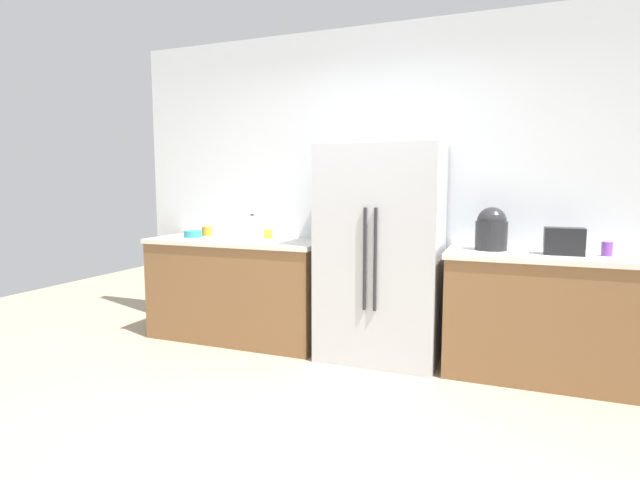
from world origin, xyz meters
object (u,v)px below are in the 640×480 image
object	(u,v)px
toaster	(564,241)
bottle_a	(252,229)
rice_cooker	(491,229)
cup_a	(607,249)
bowl_a	(193,234)
cup_b	(207,231)
cup_c	(268,234)
refrigerator	(381,254)

from	to	relation	value
toaster	bottle_a	xyz separation A→B (m)	(-2.52, 0.11, -0.01)
rice_cooker	cup_a	world-z (taller)	rice_cooker
bottle_a	cup_a	bearing A→B (deg)	-1.30
toaster	bowl_a	distance (m)	3.12
bottle_a	cup_b	distance (m)	0.55
rice_cooker	cup_c	distance (m)	1.93
cup_a	bowl_a	bearing A→B (deg)	179.98
toaster	cup_a	bearing A→B (deg)	9.43
toaster	cup_a	xyz separation A→B (m)	(0.27, 0.05, -0.05)
toaster	refrigerator	bearing A→B (deg)	178.91
cup_a	rice_cooker	bearing A→B (deg)	176.76
bottle_a	cup_c	xyz separation A→B (m)	(0.11, 0.10, -0.05)
bowl_a	bottle_a	bearing A→B (deg)	5.95
cup_c	bottle_a	bearing A→B (deg)	-138.64
rice_cooker	bottle_a	world-z (taller)	rice_cooker
rice_cooker	cup_a	distance (m)	0.76
cup_c	bowl_a	world-z (taller)	cup_c
cup_a	cup_c	xyz separation A→B (m)	(-2.68, 0.16, -0.01)
rice_cooker	cup_b	bearing A→B (deg)	177.61
toaster	rice_cooker	distance (m)	0.49
refrigerator	rice_cooker	distance (m)	0.86
refrigerator	bowl_a	xyz separation A→B (m)	(-1.80, 0.02, 0.09)
cup_a	bowl_a	size ratio (longest dim) A/B	0.57
bowl_a	refrigerator	bearing A→B (deg)	-0.68
bottle_a	cup_c	world-z (taller)	bottle_a
bottle_a	cup_a	size ratio (longest dim) A/B	2.33
rice_cooker	cup_c	size ratio (longest dim) A/B	4.00
cup_a	refrigerator	bearing A→B (deg)	-179.27
cup_b	cup_a	bearing A→B (deg)	-2.58
rice_cooker	cup_c	xyz separation A→B (m)	(-1.93, 0.12, -0.12)
refrigerator	rice_cooker	bearing A→B (deg)	4.34
toaster	cup_b	size ratio (longest dim) A/B	2.74
cup_b	bowl_a	distance (m)	0.16
cup_a	cup_c	distance (m)	2.69
cup_b	cup_c	size ratio (longest dim) A/B	1.16
cup_a	bowl_a	distance (m)	3.39
refrigerator	bowl_a	world-z (taller)	refrigerator
cup_c	cup_b	bearing A→B (deg)	-179.09
toaster	cup_b	bearing A→B (deg)	176.35
rice_cooker	cup_b	distance (m)	2.58
refrigerator	toaster	xyz separation A→B (m)	(1.31, -0.02, 0.16)
cup_b	cup_c	world-z (taller)	cup_b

